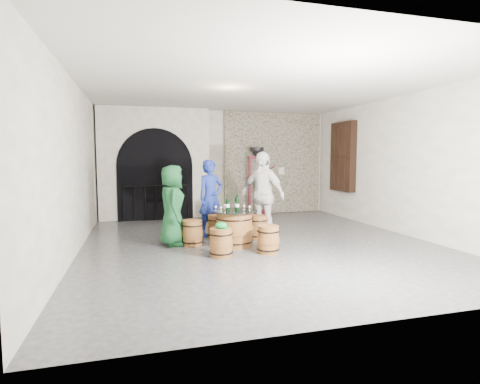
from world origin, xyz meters
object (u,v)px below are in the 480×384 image
object	(u,v)px
wine_bottle_right	(237,203)
corking_press	(257,176)
barrel_stool_right	(258,227)
side_barrel	(210,211)
barrel_table	(234,228)
person_white	(262,195)
wine_bottle_center	(237,204)
person_blue	(211,198)
person_green	(172,205)
barrel_stool_near_left	(221,242)
barrel_stool_far	(217,227)
wine_bottle_left	(228,204)
barrel_stool_left	(193,233)
barrel_stool_near_right	(268,239)

from	to	relation	value
wine_bottle_right	corking_press	size ratio (longest dim) A/B	0.16
barrel_stool_right	side_barrel	world-z (taller)	side_barrel
barrel_table	person_white	size ratio (longest dim) A/B	0.49
person_white	wine_bottle_center	size ratio (longest dim) A/B	5.85
corking_press	person_blue	bearing A→B (deg)	-121.27
person_green	corking_press	world-z (taller)	corking_press
barrel_table	person_green	xyz separation A→B (m)	(-1.19, 0.41, 0.46)
wine_bottle_center	barrel_stool_right	bearing A→B (deg)	40.40
barrel_stool_near_left	person_green	world-z (taller)	person_green
person_blue	person_white	xyz separation A→B (m)	(1.06, -0.52, 0.09)
barrel_stool_far	person_green	world-z (taller)	person_green
wine_bottle_right	wine_bottle_center	bearing A→B (deg)	-101.52
person_blue	corking_press	size ratio (longest dim) A/B	0.83
person_white	side_barrel	size ratio (longest dim) A/B	3.18
barrel_table	corking_press	world-z (taller)	corking_press
barrel_stool_near_left	person_green	size ratio (longest dim) A/B	0.32
barrel_table	person_blue	world-z (taller)	person_blue
barrel_stool_right	person_green	distance (m)	1.94
person_green	person_blue	bearing A→B (deg)	-50.71
barrel_table	wine_bottle_left	world-z (taller)	wine_bottle_left
wine_bottle_center	corking_press	size ratio (longest dim) A/B	0.16
person_blue	barrel_stool_right	bearing A→B (deg)	-55.54
barrel_stool_near_left	barrel_table	bearing A→B (deg)	59.09
barrel_stool_left	wine_bottle_right	xyz separation A→B (m)	(0.90, -0.07, 0.59)
person_blue	barrel_stool_far	bearing A→B (deg)	-99.21
barrel_stool_near_right	barrel_stool_near_left	xyz separation A→B (m)	(-0.90, -0.02, 0.00)
person_green	side_barrel	distance (m)	2.96
person_white	barrel_stool_near_left	bearing A→B (deg)	-77.46
barrel_stool_far	wine_bottle_left	bearing A→B (deg)	-86.22
barrel_stool_near_left	person_blue	size ratio (longest dim) A/B	0.30
barrel_stool_right	wine_bottle_right	xyz separation A→B (m)	(-0.57, -0.32, 0.59)
person_blue	side_barrel	distance (m)	2.01
corking_press	barrel_stool_right	bearing A→B (deg)	-101.33
barrel_stool_near_right	side_barrel	xyz separation A→B (m)	(-0.37, 3.74, 0.04)
barrel_stool_near_left	wine_bottle_right	xyz separation A→B (m)	(0.54, 0.93, 0.59)
person_white	corking_press	distance (m)	3.14
barrel_table	side_barrel	size ratio (longest dim) A/B	1.55
person_blue	corking_press	distance (m)	3.16
person_green	barrel_stool_far	bearing A→B (deg)	-66.02
person_blue	wine_bottle_right	size ratio (longest dim) A/B	5.31
wine_bottle_right	person_blue	bearing A→B (deg)	111.10
person_blue	wine_bottle_right	world-z (taller)	person_blue
person_green	barrel_stool_right	bearing A→B (deg)	-85.40
barrel_stool_near_right	person_green	bearing A→B (deg)	145.75
person_blue	wine_bottle_center	distance (m)	1.18
person_green	person_blue	xyz separation A→B (m)	(0.93, 0.73, 0.05)
person_white	wine_bottle_left	xyz separation A→B (m)	(-0.93, -0.60, -0.10)
person_green	barrel_table	bearing A→B (deg)	-107.89
barrel_stool_right	wine_bottle_center	bearing A→B (deg)	-139.60
barrel_stool_near_right	side_barrel	bearing A→B (deg)	95.58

